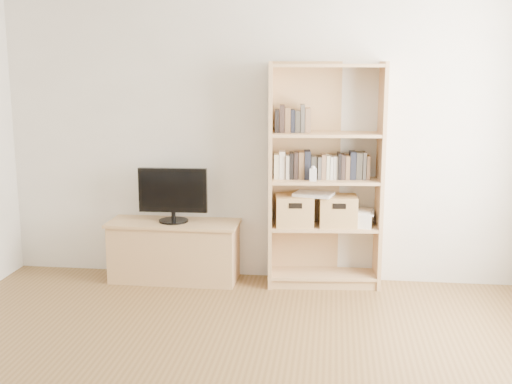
% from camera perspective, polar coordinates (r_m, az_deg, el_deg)
% --- Properties ---
extents(back_wall, '(4.50, 0.02, 2.60)m').
position_cam_1_polar(back_wall, '(5.52, 0.49, 5.49)').
color(back_wall, silver).
rests_on(back_wall, floor).
extents(tv_stand, '(1.09, 0.42, 0.50)m').
position_cam_1_polar(tv_stand, '(5.66, -7.26, -5.32)').
color(tv_stand, tan).
rests_on(tv_stand, floor).
extents(bookshelf, '(0.97, 0.42, 1.88)m').
position_cam_1_polar(bookshelf, '(5.37, 6.14, 1.38)').
color(bookshelf, tan).
rests_on(bookshelf, floor).
extents(television, '(0.59, 0.06, 0.46)m').
position_cam_1_polar(television, '(5.53, -7.39, -0.32)').
color(television, black).
rests_on(television, tv_stand).
extents(books_row_mid, '(0.91, 0.27, 0.24)m').
position_cam_1_polar(books_row_mid, '(5.37, 6.15, 2.46)').
color(books_row_mid, '#BBB695').
rests_on(books_row_mid, bookshelf).
extents(books_row_upper, '(0.41, 0.18, 0.21)m').
position_cam_1_polar(books_row_upper, '(5.31, 3.97, 6.47)').
color(books_row_upper, '#BBB695').
rests_on(books_row_upper, bookshelf).
extents(baby_monitor, '(0.06, 0.04, 0.10)m').
position_cam_1_polar(baby_monitor, '(5.25, 5.10, 1.53)').
color(baby_monitor, white).
rests_on(baby_monitor, bookshelf).
extents(basket_left, '(0.34, 0.29, 0.26)m').
position_cam_1_polar(basket_left, '(5.40, 3.43, -1.64)').
color(basket_left, '#A38149').
rests_on(basket_left, bookshelf).
extents(basket_right, '(0.33, 0.28, 0.26)m').
position_cam_1_polar(basket_right, '(5.43, 7.29, -1.66)').
color(basket_right, '#A38149').
rests_on(basket_right, bookshelf).
extents(laptop, '(0.36, 0.29, 0.02)m').
position_cam_1_polar(laptop, '(5.38, 5.15, -0.20)').
color(laptop, white).
rests_on(laptop, basket_left).
extents(magazine_stack, '(0.20, 0.26, 0.11)m').
position_cam_1_polar(magazine_stack, '(5.47, 9.46, -2.41)').
color(magazine_stack, silver).
rests_on(magazine_stack, bookshelf).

